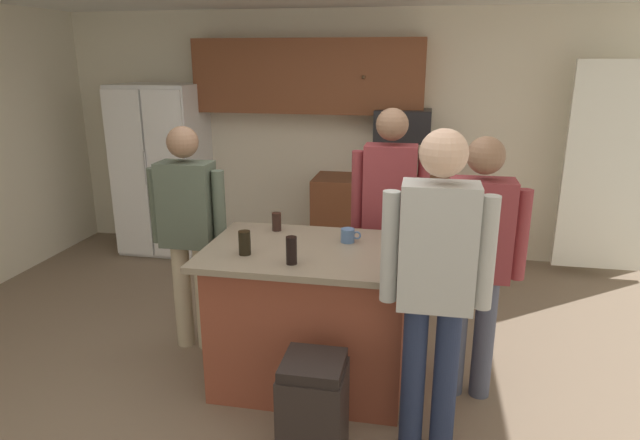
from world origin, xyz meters
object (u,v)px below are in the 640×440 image
object	(u,v)px
person_elder_center	(188,225)
person_guest_left	(436,275)
microwave_over_range	(403,126)
kitchen_island	(311,315)
glass_pilsner	(245,243)
mug_blue_stoneware	(348,235)
glass_stout_tall	(291,250)
trash_bin	(313,411)
refrigerator	(163,169)
tumbler_amber	(277,222)
person_guest_by_door	(389,209)
person_host_foreground	(477,254)
glass_dark_ale	(394,230)

from	to	relation	value
person_elder_center	person_guest_left	world-z (taller)	person_guest_left
microwave_over_range	person_elder_center	distance (m)	2.60
kitchen_island	glass_pilsner	size ratio (longest dim) A/B	9.04
mug_blue_stoneware	person_elder_center	bearing A→B (deg)	173.97
person_guest_left	kitchen_island	bearing A→B (deg)	0.00
person_elder_center	person_guest_left	bearing A→B (deg)	-8.98
glass_stout_tall	trash_bin	world-z (taller)	glass_stout_tall
microwave_over_range	mug_blue_stoneware	xyz separation A→B (m)	(-0.23, -2.26, -0.45)
microwave_over_range	kitchen_island	distance (m)	2.65
refrigerator	tumbler_amber	world-z (taller)	refrigerator
glass_stout_tall	glass_pilsner	xyz separation A→B (m)	(-0.32, 0.10, -0.01)
microwave_over_range	glass_pilsner	size ratio (longest dim) A/B	3.75
kitchen_island	person_guest_by_door	bearing A→B (deg)	59.34
refrigerator	trash_bin	bearing A→B (deg)	-52.72
trash_bin	person_guest_by_door	bearing A→B (deg)	79.66
person_elder_center	glass_stout_tall	world-z (taller)	person_elder_center
person_host_foreground	glass_stout_tall	xyz separation A→B (m)	(-1.08, -0.32, 0.06)
glass_stout_tall	person_host_foreground	bearing A→B (deg)	16.72
kitchen_island	person_guest_by_door	world-z (taller)	person_guest_by_door
person_guest_by_door	person_guest_left	distance (m)	1.33
mug_blue_stoneware	glass_dark_ale	world-z (taller)	glass_dark_ale
person_guest_by_door	glass_dark_ale	distance (m)	0.47
person_elder_center	glass_dark_ale	distance (m)	1.47
glass_pilsner	person_elder_center	bearing A→B (deg)	140.88
refrigerator	person_host_foreground	xyz separation A→B (m)	(3.18, -2.26, 0.05)
person_host_foreground	person_guest_left	world-z (taller)	person_guest_left
glass_stout_tall	microwave_over_range	bearing A→B (deg)	79.54
kitchen_island	microwave_over_range	bearing A→B (deg)	79.63
person_elder_center	glass_pilsner	bearing A→B (deg)	-22.35
person_guest_by_door	refrigerator	bearing A→B (deg)	-90.38
glass_dark_ale	mug_blue_stoneware	bearing A→B (deg)	-159.14
tumbler_amber	glass_pilsner	distance (m)	0.51
kitchen_island	tumbler_amber	bearing A→B (deg)	134.48
person_guest_by_door	person_elder_center	bearing A→B (deg)	-41.44
person_guest_by_door	glass_pilsner	xyz separation A→B (m)	(-0.82, -0.93, -0.01)
glass_stout_tall	person_elder_center	bearing A→B (deg)	147.50
kitchen_island	glass_dark_ale	distance (m)	0.79
person_guest_by_door	microwave_over_range	bearing A→B (deg)	-149.48
person_guest_by_door	person_host_foreground	xyz separation A→B (m)	(0.59, -0.70, -0.06)
refrigerator	person_elder_center	world-z (taller)	refrigerator
refrigerator	tumbler_amber	bearing A→B (deg)	-47.10
person_elder_center	person_guest_left	distance (m)	1.92
person_host_foreground	person_elder_center	distance (m)	2.00
tumbler_amber	glass_pilsner	xyz separation A→B (m)	(-0.06, -0.50, 0.01)
refrigerator	mug_blue_stoneware	distance (m)	3.19
person_host_foreground	glass_pilsner	xyz separation A→B (m)	(-1.40, -0.22, 0.05)
person_elder_center	person_guest_by_door	bearing A→B (deg)	34.66
refrigerator	kitchen_island	world-z (taller)	refrigerator
person_guest_by_door	glass_pilsner	distance (m)	1.23
refrigerator	mug_blue_stoneware	bearing A→B (deg)	-42.05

